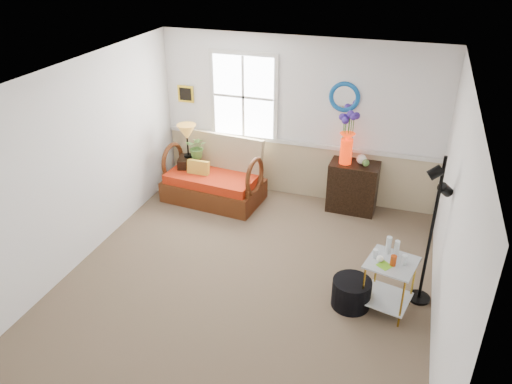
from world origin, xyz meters
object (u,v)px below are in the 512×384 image
(cabinet, at_px, (353,186))
(floor_lamp, at_px, (431,233))
(loveseat, at_px, (213,172))
(side_table, at_px, (388,286))
(lamp_stand, at_px, (191,175))
(ottoman, at_px, (351,293))

(cabinet, distance_m, floor_lamp, 2.31)
(loveseat, relative_size, side_table, 2.32)
(lamp_stand, relative_size, cabinet, 0.79)
(cabinet, distance_m, side_table, 2.38)
(floor_lamp, bearing_deg, cabinet, 101.00)
(loveseat, relative_size, lamp_stand, 2.45)
(loveseat, distance_m, cabinet, 2.24)
(side_table, bearing_deg, floor_lamp, 39.47)
(ottoman, bearing_deg, floor_lamp, 25.63)
(side_table, xyz_separation_m, ottoman, (-0.40, -0.07, -0.16))
(ottoman, bearing_deg, loveseat, 142.92)
(loveseat, bearing_deg, side_table, -26.87)
(lamp_stand, xyz_separation_m, cabinet, (2.67, 0.27, 0.08))
(loveseat, bearing_deg, lamp_stand, 169.80)
(side_table, bearing_deg, loveseat, 147.77)
(cabinet, xyz_separation_m, floor_lamp, (1.12, -1.95, 0.54))
(loveseat, height_order, side_table, loveseat)
(cabinet, bearing_deg, side_table, -70.12)
(cabinet, height_order, floor_lamp, floor_lamp)
(cabinet, xyz_separation_m, side_table, (0.75, -2.26, -0.06))
(loveseat, bearing_deg, ottoman, -31.72)
(lamp_stand, height_order, cabinet, cabinet)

